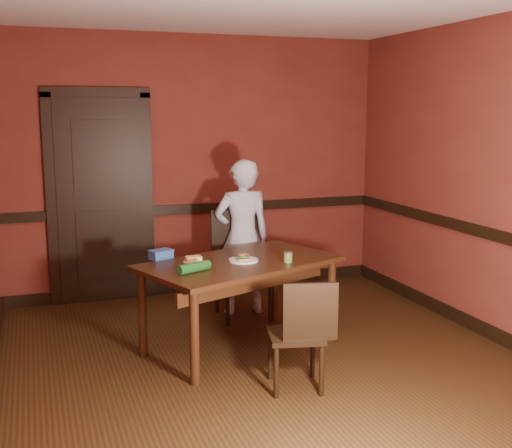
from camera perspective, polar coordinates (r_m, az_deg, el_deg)
floor at (r=5.00m, az=1.36°, el=-12.60°), size 4.00×4.50×0.01m
wall_back at (r=6.79m, az=-5.33°, el=5.16°), size 4.00×0.02×2.70m
wall_front at (r=2.70m, az=18.61°, el=-2.89°), size 4.00×0.02×2.70m
wall_right at (r=5.67m, az=20.72°, el=3.57°), size 0.02×4.50×2.70m
dado_back at (r=6.83m, az=-5.24°, el=1.39°), size 4.00×0.03×0.10m
dado_right at (r=5.73m, az=20.32°, el=-0.90°), size 0.03×4.50×0.10m
baseboard_back at (r=7.01m, az=-5.13°, el=-5.42°), size 4.00×0.03×0.12m
baseboard_right at (r=5.94m, az=19.82°, el=-8.89°), size 0.03×4.50×0.12m
door at (r=6.62m, az=-13.66°, el=2.53°), size 1.05×0.07×2.20m
dining_table at (r=5.27m, az=-1.43°, el=-7.17°), size 1.77×1.38×0.73m
chair_far at (r=6.00m, az=-1.15°, el=-3.70°), size 0.49×0.49×1.00m
chair_near at (r=4.54m, az=3.53°, el=-9.65°), size 0.45×0.45×0.80m
person at (r=6.09m, az=-1.22°, el=-1.18°), size 0.56×0.38×1.48m
sandwich_plate at (r=5.16m, az=-1.13°, el=-3.14°), size 0.24×0.24×0.06m
sauce_jar at (r=5.12m, az=2.86°, el=-2.95°), size 0.07×0.07×0.08m
cheese_saucer at (r=5.14m, az=-5.57°, el=-3.21°), size 0.16×0.16×0.05m
food_tub at (r=5.28m, az=-8.45°, el=-2.69°), size 0.21×0.18×0.08m
wrapped_veg at (r=4.83m, az=-5.55°, el=-3.86°), size 0.28×0.18×0.08m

